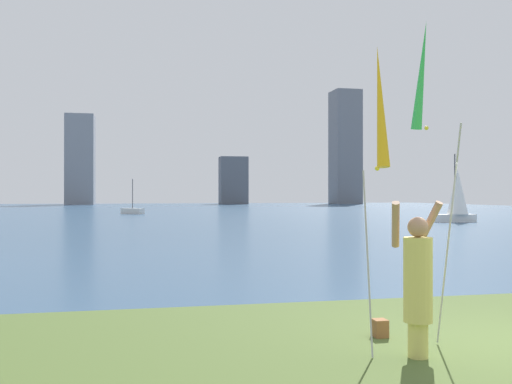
% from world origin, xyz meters
% --- Properties ---
extents(ground, '(120.00, 138.00, 0.12)m').
position_xyz_m(ground, '(0.00, 50.95, -0.06)').
color(ground, '#475B28').
extents(person, '(0.73, 0.54, 2.00)m').
position_xyz_m(person, '(-1.77, -0.33, 0.98)').
color(person, '#D8CC66').
rests_on(person, ground).
extents(kite_flag_left, '(0.16, 0.72, 3.93)m').
position_xyz_m(kite_flag_left, '(-2.34, -0.47, 3.09)').
color(kite_flag_left, '#B2B2B7').
rests_on(kite_flag_left, ground).
extents(kite_flag_right, '(0.16, 1.28, 4.57)m').
position_xyz_m(kite_flag_right, '(-1.19, 0.62, 3.71)').
color(kite_flag_right, '#B2B2B7').
rests_on(kite_flag_right, ground).
extents(bag, '(0.19, 0.21, 0.25)m').
position_xyz_m(bag, '(-1.79, 0.75, 0.13)').
color(bag, brown).
rests_on(bag, ground).
extents(sailboat_5, '(3.03, 1.53, 5.02)m').
position_xyz_m(sailboat_5, '(18.09, 31.23, 1.87)').
color(sailboat_5, white).
rests_on(sailboat_5, ground).
extents(sailboat_8, '(2.43, 2.34, 3.61)m').
position_xyz_m(sailboat_8, '(-5.22, 53.86, 0.33)').
color(sailboat_8, silver).
rests_on(sailboat_8, ground).
extents(skyline_tower_1, '(5.37, 6.72, 17.48)m').
position_xyz_m(skyline_tower_1, '(-15.13, 110.69, 8.74)').
color(skyline_tower_1, gray).
rests_on(skyline_tower_1, ground).
extents(skyline_tower_2, '(5.61, 3.69, 9.63)m').
position_xyz_m(skyline_tower_2, '(15.03, 108.93, 4.82)').
color(skyline_tower_2, '#565B66').
rests_on(skyline_tower_2, ground).
extents(skyline_tower_3, '(5.43, 5.77, 23.50)m').
position_xyz_m(skyline_tower_3, '(38.16, 106.16, 11.75)').
color(skyline_tower_3, slate).
rests_on(skyline_tower_3, ground).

